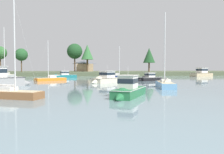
% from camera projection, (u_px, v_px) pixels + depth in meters
% --- Properties ---
extents(far_shore_bank, '(185.56, 45.78, 1.46)m').
position_uv_depth(far_shore_bank, '(104.00, 73.00, 104.83)').
color(far_shore_bank, '#4C563D').
rests_on(far_shore_bank, ground).
extents(sailboat_navy, '(8.32, 3.71, 10.44)m').
position_uv_depth(sailboat_navy, '(117.00, 77.00, 69.03)').
color(sailboat_navy, navy).
rests_on(sailboat_navy, ground).
extents(cruiser_green, '(5.26, 7.26, 3.84)m').
position_uv_depth(cruiser_green, '(127.00, 92.00, 22.13)').
color(cruiser_green, '#236B3D').
rests_on(cruiser_green, ground).
extents(cruiser_cream, '(7.96, 8.04, 4.61)m').
position_uv_depth(cruiser_cream, '(105.00, 80.00, 44.90)').
color(cruiser_cream, beige).
rests_on(cruiser_cream, ground).
extents(cruiser_black, '(7.02, 4.57, 3.79)m').
position_uv_depth(cruiser_black, '(148.00, 79.00, 51.84)').
color(cruiser_black, black).
rests_on(cruiser_black, ground).
extents(cruiser_sand, '(10.35, 6.37, 6.15)m').
position_uv_depth(cruiser_sand, '(203.00, 74.00, 79.51)').
color(cruiser_sand, tan).
rests_on(cruiser_sand, ground).
extents(sailboat_white, '(3.20, 9.60, 15.48)m').
position_uv_depth(sailboat_white, '(6.00, 77.00, 64.03)').
color(sailboat_white, white).
rests_on(sailboat_white, ground).
extents(sailboat_wood, '(6.57, 4.30, 10.24)m').
position_uv_depth(sailboat_wood, '(11.00, 96.00, 21.46)').
color(sailboat_wood, brown).
rests_on(sailboat_wood, ground).
extents(sailboat_orange, '(7.27, 5.70, 9.92)m').
position_uv_depth(sailboat_orange, '(51.00, 80.00, 51.73)').
color(sailboat_orange, orange).
rests_on(sailboat_orange, ground).
extents(cruiser_teal, '(8.55, 4.84, 4.25)m').
position_uv_depth(cruiser_teal, '(62.00, 76.00, 67.78)').
color(cruiser_teal, '#196B70').
rests_on(cruiser_teal, ground).
extents(sailboat_skyblue, '(3.73, 7.88, 12.13)m').
position_uv_depth(sailboat_skyblue, '(165.00, 86.00, 33.32)').
color(sailboat_skyblue, '#669ECC').
rests_on(sailboat_skyblue, ground).
extents(shore_tree_center_right, '(7.21, 7.21, 13.09)m').
position_uv_depth(shore_tree_center_right, '(75.00, 51.00, 102.78)').
color(shore_tree_center_right, brown).
rests_on(shore_tree_center_right, far_shore_bank).
extents(shore_tree_right, '(4.92, 4.92, 9.82)m').
position_uv_depth(shore_tree_right, '(149.00, 56.00, 90.18)').
color(shore_tree_right, brown).
rests_on(shore_tree_right, far_shore_bank).
extents(shore_tree_left_mid, '(4.98, 4.98, 9.43)m').
position_uv_depth(shore_tree_left_mid, '(21.00, 55.00, 87.44)').
color(shore_tree_left_mid, brown).
rests_on(shore_tree_left_mid, far_shore_bank).
extents(shore_tree_left, '(5.51, 5.51, 10.82)m').
position_uv_depth(shore_tree_left, '(0.00, 53.00, 92.68)').
color(shore_tree_left, brown).
rests_on(shore_tree_left, far_shore_bank).
extents(shore_tree_center, '(5.50, 5.50, 12.22)m').
position_uv_depth(shore_tree_center, '(87.00, 52.00, 99.13)').
color(shore_tree_center, brown).
rests_on(shore_tree_center, far_shore_bank).
extents(cottage_hillside, '(8.55, 8.42, 5.45)m').
position_uv_depth(cottage_hillside, '(85.00, 66.00, 106.72)').
color(cottage_hillside, tan).
rests_on(cottage_hillside, far_shore_bank).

